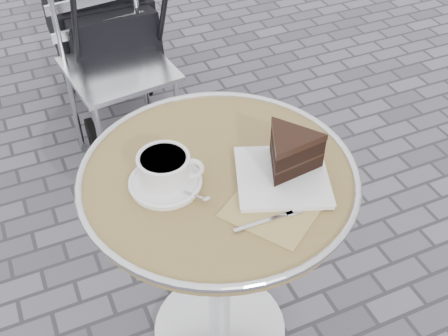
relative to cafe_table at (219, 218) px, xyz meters
name	(u,v)px	position (x,y,z in m)	size (l,w,h in m)	color
ground	(220,331)	(0.00, 0.00, -0.57)	(80.00, 80.00, 0.00)	slate
cafe_table	(219,218)	(0.00, 0.00, 0.00)	(0.72, 0.72, 0.74)	silver
cappuccino_set	(165,173)	(-0.13, 0.01, 0.21)	(0.18, 0.20, 0.09)	white
cake_plate_set	(288,158)	(0.16, -0.07, 0.22)	(0.35, 0.36, 0.12)	tan
bistro_chair	(107,39)	(-0.02, 1.10, -0.01)	(0.45, 0.45, 0.90)	silver
baby_stroller	(104,30)	(0.04, 1.45, -0.16)	(0.43, 0.88, 0.92)	black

